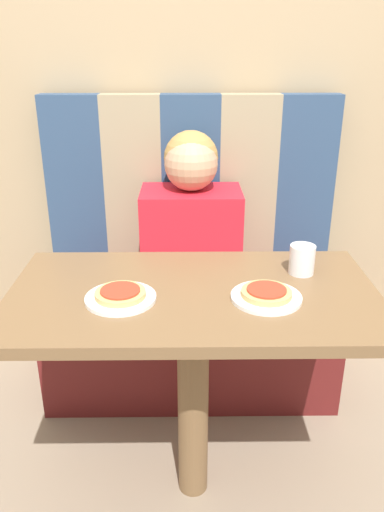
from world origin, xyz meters
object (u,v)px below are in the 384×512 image
at_px(pizza_right, 266,292).
at_px(plate_left, 121,298).
at_px(person, 191,218).
at_px(drinking_cup, 302,259).
at_px(pizza_left, 120,293).
at_px(plate_right, 266,297).

bearing_deg(pizza_right, plate_left, -180.00).
height_order(person, plate_left, person).
xyz_separation_m(plate_left, drinking_cup, (0.55, 0.17, 0.04)).
bearing_deg(pizza_right, drinking_cup, 52.15).
relative_size(plate_left, drinking_cup, 2.16).
bearing_deg(pizza_left, plate_right, -0.00).
relative_size(person, pizza_left, 4.55).
distance_m(plate_left, pizza_left, 0.02).
bearing_deg(plate_right, pizza_left, 180.00).
bearing_deg(person, plate_right, -72.56).
bearing_deg(drinking_cup, plate_left, -162.27).
bearing_deg(plate_right, person, 107.44).
xyz_separation_m(plate_left, pizza_right, (0.41, 0.00, 0.02)).
distance_m(pizza_right, drinking_cup, 0.22).
distance_m(plate_left, pizza_right, 0.41).
xyz_separation_m(person, plate_left, (-0.21, -0.65, -0.02)).
xyz_separation_m(plate_left, pizza_left, (-0.00, 0.00, 0.02)).
bearing_deg(plate_left, pizza_right, 0.00).
relative_size(plate_left, pizza_left, 1.40).
bearing_deg(person, drinking_cup, -54.53).
height_order(person, pizza_right, person).
distance_m(person, pizza_right, 0.69).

